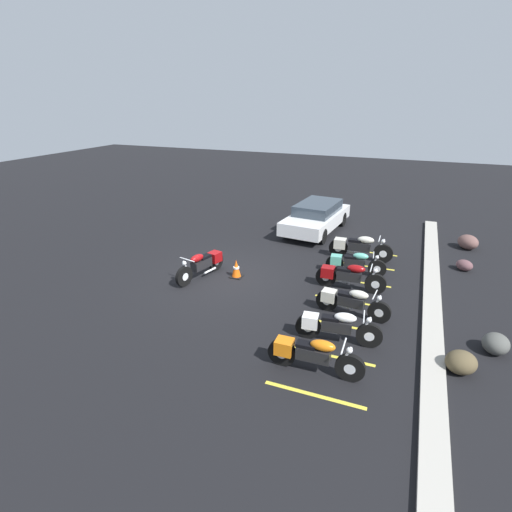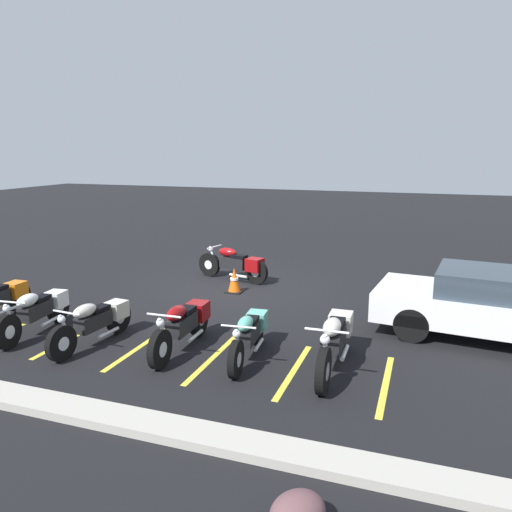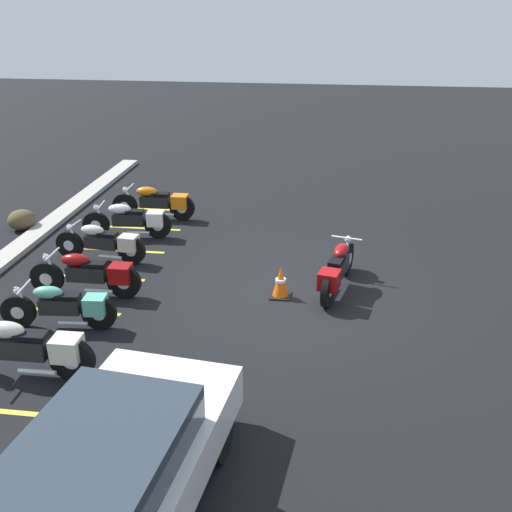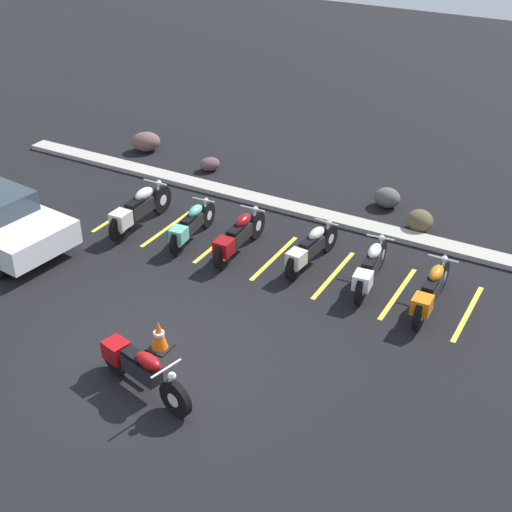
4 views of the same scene
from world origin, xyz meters
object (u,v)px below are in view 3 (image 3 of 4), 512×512
object	(u,v)px
parked_bike_1	(64,306)
parked_bike_4	(131,220)
parked_bike_0	(26,348)
parked_bike_2	(90,274)
landscape_rock_2	(22,220)
parked_bike_3	(104,243)
motorcycle_maroon_featured	(337,269)
car_white	(101,486)
parked_bike_5	(157,202)
traffic_cone	(281,283)

from	to	relation	value
parked_bike_1	parked_bike_4	xyz separation A→B (m)	(4.23, 0.24, 0.02)
parked_bike_0	parked_bike_4	xyz separation A→B (m)	(5.66, 0.30, -0.04)
parked_bike_2	parked_bike_4	size ratio (longest dim) A/B	1.03
landscape_rock_2	parked_bike_3	bearing A→B (deg)	-119.78
motorcycle_maroon_featured	parked_bike_0	xyz separation A→B (m)	(-3.49, 4.52, 0.02)
parked_bike_2	parked_bike_3	world-z (taller)	parked_bike_2
parked_bike_1	parked_bike_0	bearing A→B (deg)	87.44
parked_bike_1	parked_bike_3	distance (m)	2.84
car_white	parked_bike_3	bearing A→B (deg)	27.21
motorcycle_maroon_featured	parked_bike_4	bearing A→B (deg)	79.22
parked_bike_3	parked_bike_0	bearing A→B (deg)	100.81
parked_bike_0	car_white	distance (m)	3.43
parked_bike_3	parked_bike_5	distance (m)	2.77
traffic_cone	parked_bike_2	bearing A→B (deg)	97.38
parked_bike_2	car_white	size ratio (longest dim) A/B	0.48
motorcycle_maroon_featured	car_white	distance (m)	6.55
parked_bike_4	car_white	bearing A→B (deg)	100.84
parked_bike_3	parked_bike_4	distance (m)	1.42
car_white	landscape_rock_2	world-z (taller)	car_white
parked_bike_3	landscape_rock_2	bearing A→B (deg)	-24.67
car_white	landscape_rock_2	xyz separation A→B (m)	(8.42, 5.33, -0.43)
parked_bike_5	landscape_rock_2	size ratio (longest dim) A/B	3.21
parked_bike_0	car_white	size ratio (longest dim) A/B	0.52
parked_bike_0	landscape_rock_2	size ratio (longest dim) A/B	3.47
parked_bike_5	traffic_cone	xyz separation A→B (m)	(-3.88, -3.54, -0.16)
parked_bike_2	car_white	world-z (taller)	car_white
parked_bike_1	parked_bike_5	xyz separation A→B (m)	(5.56, -0.00, 0.03)
parked_bike_0	parked_bike_2	distance (m)	2.65
parked_bike_2	landscape_rock_2	world-z (taller)	parked_bike_2
motorcycle_maroon_featured	parked_bike_2	world-z (taller)	motorcycle_maroon_featured
parked_bike_5	parked_bike_2	bearing A→B (deg)	88.78
motorcycle_maroon_featured	parked_bike_0	world-z (taller)	parked_bike_0
parked_bike_0	parked_bike_1	xyz separation A→B (m)	(1.43, 0.07, -0.06)
parked_bike_0	parked_bike_5	xyz separation A→B (m)	(6.99, 0.07, -0.03)
parked_bike_4	traffic_cone	bearing A→B (deg)	140.08
parked_bike_4	landscape_rock_2	world-z (taller)	parked_bike_4
motorcycle_maroon_featured	car_white	bearing A→B (deg)	172.60
motorcycle_maroon_featured	parked_bike_3	world-z (taller)	motorcycle_maroon_featured
parked_bike_0	traffic_cone	xyz separation A→B (m)	(3.11, -3.48, -0.20)
parked_bike_3	landscape_rock_2	xyz separation A→B (m)	(1.55, 2.70, -0.18)
car_white	traffic_cone	xyz separation A→B (m)	(5.74, -1.28, -0.39)
parked_bike_3	car_white	distance (m)	7.36
parked_bike_3	traffic_cone	xyz separation A→B (m)	(-1.13, -3.90, -0.14)
car_white	parked_bike_4	bearing A→B (deg)	23.12
parked_bike_2	traffic_cone	distance (m)	3.60
parked_bike_1	parked_bike_4	world-z (taller)	parked_bike_4
parked_bike_0	parked_bike_1	bearing A→B (deg)	-88.33
motorcycle_maroon_featured	parked_bike_0	bearing A→B (deg)	141.04
parked_bike_2	parked_bike_5	size ratio (longest dim) A/B	1.01
parked_bike_0	parked_bike_4	world-z (taller)	parked_bike_0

